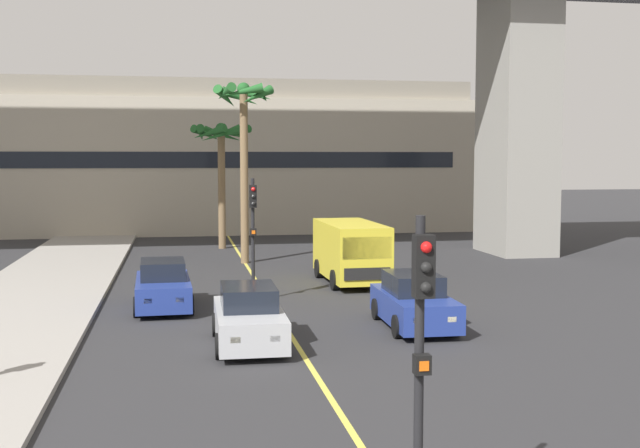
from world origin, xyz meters
TOP-DOWN VIEW (x-y plane):
  - lane_stripe_center at (0.00, 24.00)m, footprint 0.14×56.00m
  - pier_building_backdrop at (0.00, 51.04)m, footprint 32.49×8.04m
  - car_queue_front at (-1.23, 17.66)m, footprint 1.88×4.12m
  - car_queue_second at (3.65, 19.08)m, footprint 1.91×4.14m
  - car_queue_third at (-3.54, 23.26)m, footprint 1.93×4.15m
  - delivery_van at (3.58, 27.37)m, footprint 2.23×5.28m
  - traffic_light_median_near at (-0.12, 6.29)m, footprint 0.24×0.37m
  - traffic_light_median_far at (-0.55, 23.84)m, footprint 0.24×0.37m
  - palm_tree_near_median at (-0.71, 40.20)m, footprint 3.33×3.32m
  - palm_tree_mid_median at (0.01, 34.03)m, footprint 2.87×2.90m

SIDE VIEW (x-z plane):
  - lane_stripe_center at x=0.00m, z-range 0.00..0.01m
  - car_queue_front at x=-1.23m, z-range -0.06..1.50m
  - car_queue_second at x=3.65m, z-range -0.06..1.50m
  - car_queue_third at x=-3.54m, z-range -0.06..1.50m
  - delivery_van at x=3.58m, z-range 0.11..2.47m
  - traffic_light_median_near at x=-0.12m, z-range 0.61..4.81m
  - traffic_light_median_far at x=-0.55m, z-range 0.61..4.81m
  - pier_building_backdrop at x=0.00m, z-range -0.06..9.76m
  - palm_tree_near_median at x=-0.71m, z-range 2.14..8.87m
  - palm_tree_mid_median at x=0.01m, z-range 2.50..10.81m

